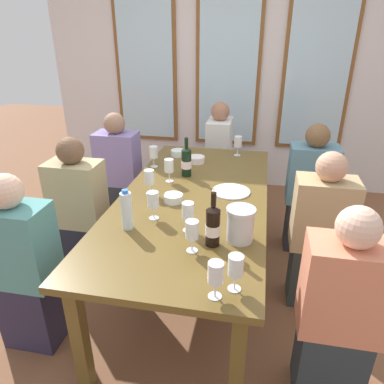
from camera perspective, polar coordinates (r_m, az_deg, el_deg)
ground_plane at (r=2.82m, az=0.20°, el=-14.28°), size 12.00×12.00×0.00m
back_wall_with_windows at (r=4.23m, az=5.90°, el=20.25°), size 4.18×0.10×2.90m
dining_table at (r=2.46m, az=0.22°, el=-2.12°), size 0.98×2.12×0.74m
white_plate_0 at (r=2.49m, az=6.27°, el=0.10°), size 0.27×0.27×0.01m
metal_pitcher at (r=1.91m, az=7.73°, el=-5.14°), size 0.16×0.16×0.19m
wine_bottle_0 at (r=1.84m, az=3.36°, el=-5.40°), size 0.08×0.08×0.30m
wine_bottle_1 at (r=2.72m, az=-0.89°, el=4.90°), size 0.08×0.08×0.30m
tasting_bowl_0 at (r=3.02m, az=0.72°, el=5.24°), size 0.14×0.14×0.05m
tasting_bowl_1 at (r=3.19m, az=-2.23°, el=6.28°), size 0.13×0.13×0.05m
tasting_bowl_2 at (r=2.34m, az=-3.02°, el=-0.98°), size 0.13×0.13×0.05m
water_bottle at (r=2.02m, az=-10.43°, el=-2.92°), size 0.06×0.06×0.24m
wine_glass_0 at (r=2.61m, az=-3.70°, el=4.05°), size 0.07×0.07×0.17m
wine_glass_1 at (r=2.91m, az=-6.19°, el=6.28°), size 0.07×0.07×0.17m
wine_glass_2 at (r=1.56m, az=7.00°, el=-11.88°), size 0.07×0.07×0.17m
wine_glass_3 at (r=1.96m, az=-0.65°, el=-3.13°), size 0.07×0.07×0.17m
wine_glass_4 at (r=1.79m, az=0.02°, el=-6.30°), size 0.07×0.07×0.17m
wine_glass_5 at (r=3.20m, az=7.37°, el=7.84°), size 0.07×0.07×0.17m
wine_glass_6 at (r=2.10m, az=-6.25°, el=-1.43°), size 0.07×0.07×0.17m
wine_glass_7 at (r=1.51m, az=3.80°, el=-13.03°), size 0.07×0.07×0.17m
wine_glass_8 at (r=2.42m, az=-6.84°, el=2.23°), size 0.07×0.07×0.17m
seated_person_0 at (r=3.40m, az=-11.59°, el=2.68°), size 0.38×0.24×1.11m
seated_person_1 at (r=3.13m, az=18.25°, el=-0.11°), size 0.38×0.24×1.11m
seated_person_2 at (r=2.30m, az=-25.36°, el=-11.06°), size 0.38×0.24×1.11m
seated_person_3 at (r=1.94m, az=22.39°, el=-17.81°), size 0.38×0.24×1.11m
seated_person_4 at (r=2.77m, az=-17.55°, el=-3.34°), size 0.38×0.24×1.11m
seated_person_5 at (r=2.52m, az=19.73°, el=-6.64°), size 0.38×0.24×1.11m
seated_person_6 at (r=3.80m, az=4.31°, el=5.48°), size 0.24×0.38×1.11m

